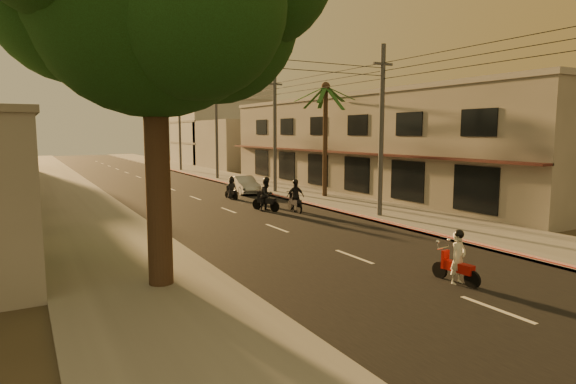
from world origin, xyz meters
The scene contains 15 objects.
ground centered at (0.00, 0.00, 0.00)m, with size 160.00×160.00×0.00m, color #383023.
road centered at (0.00, 20.00, 0.01)m, with size 10.00×140.00×0.02m, color black.
sidewalk_right centered at (7.50, 20.00, 0.06)m, with size 5.00×140.00×0.12m, color slate.
sidewalk_left centered at (-7.50, 20.00, 0.06)m, with size 5.00×140.00×0.12m, color slate.
curb_stripe centered at (5.10, 15.00, 0.10)m, with size 0.20×60.00×0.20m, color red.
shophouse_row centered at (13.95, 18.00, 3.65)m, with size 8.80×34.20×7.30m.
distant_tower centered at (16.00, 56.00, 14.00)m, with size 12.10×12.10×28.00m.
palm_tree centered at (8.00, 16.00, 7.15)m, with size 5.00×5.00×8.20m.
utility_poles centered at (6.20, 20.00, 6.54)m, with size 1.20×48.26×9.00m.
filler_right centered at (14.00, 45.00, 3.00)m, with size 8.00×14.00×6.00m, color gray.
scooter_red centered at (0.82, -1.98, 0.73)m, with size 0.67×1.69×1.66m.
scooter_mid_a centered at (1.88, 12.82, 0.90)m, with size 1.38×1.91×1.98m.
scooter_mid_b centered at (3.14, 11.70, 0.85)m, with size 1.16×1.91×1.89m.
scooter_far_a centered at (2.04, 18.41, 0.71)m, with size 0.85×1.60×1.57m.
parked_car centered at (4.01, 20.77, 0.65)m, with size 1.77×4.04×1.29m, color #9B9EA2.
Camera 1 is at (-10.41, -11.71, 4.51)m, focal length 30.00 mm.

